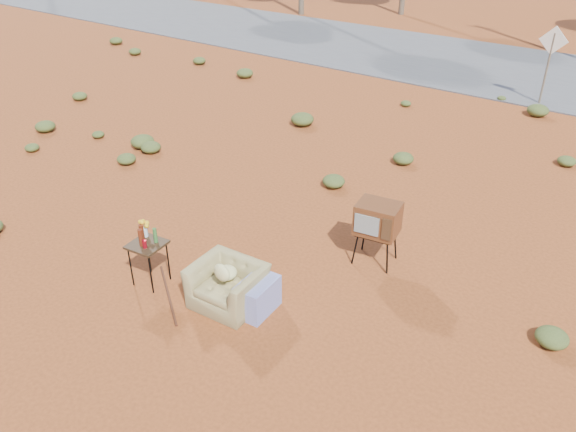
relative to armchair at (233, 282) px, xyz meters
The scene contains 8 objects.
ground 0.65m from the armchair, 164.93° to the left, with size 140.00×140.00×0.00m, color #92431D.
highway 15.15m from the armchair, 91.87° to the left, with size 140.00×7.00×0.04m, color #565659.
armchair is the anchor object (origin of this frame).
tv_unit 2.54m from the armchair, 63.72° to the left, with size 0.75×0.64×1.08m.
side_table 1.52m from the armchair, 167.03° to the right, with size 0.56×0.56×1.01m.
rusty_bar 1.12m from the armchair, 155.26° to the right, with size 0.04×0.04×1.51m, color #532916.
road_sign 12.22m from the armchair, 85.26° to the left, with size 0.78×0.06×2.19m.
scrub_patch 4.74m from the armchair, 106.18° to the left, with size 17.49×8.07×0.33m.
Camera 1 is at (5.07, -4.91, 5.33)m, focal length 35.00 mm.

